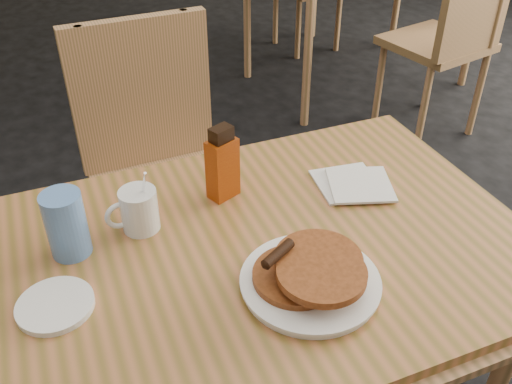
# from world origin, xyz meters

# --- Properties ---
(main_table) EXTENTS (1.24, 0.89, 0.75)m
(main_table) POSITION_xyz_m (-0.07, -0.03, 0.71)
(main_table) COLOR #AC693D
(main_table) RESTS_ON floor
(chair_main_far) EXTENTS (0.46, 0.46, 0.97)m
(chair_main_far) POSITION_xyz_m (-0.04, 0.70, 0.58)
(chair_main_far) COLOR tan
(chair_main_far) RESTS_ON floor
(chair_neighbor_near) EXTENTS (0.49, 0.49, 0.96)m
(chair_neighbor_near) POSITION_xyz_m (1.57, 1.13, 0.58)
(chair_neighbor_near) COLOR tan
(chair_neighbor_near) RESTS_ON floor
(pancake_plate) EXTENTS (0.26, 0.26, 0.08)m
(pancake_plate) POSITION_xyz_m (-0.02, -0.17, 0.77)
(pancake_plate) COLOR white
(pancake_plate) RESTS_ON main_table
(coffee_mug) EXTENTS (0.11, 0.08, 0.15)m
(coffee_mug) POSITION_xyz_m (-0.25, 0.14, 0.80)
(coffee_mug) COLOR white
(coffee_mug) RESTS_ON main_table
(syrup_bottle) EXTENTS (0.08, 0.06, 0.18)m
(syrup_bottle) POSITION_xyz_m (-0.05, 0.16, 0.83)
(syrup_bottle) COLOR maroon
(syrup_bottle) RESTS_ON main_table
(napkin_stack) EXTENTS (0.19, 0.20, 0.01)m
(napkin_stack) POSITION_xyz_m (0.24, 0.06, 0.76)
(napkin_stack) COLOR white
(napkin_stack) RESTS_ON main_table
(blue_tumbler) EXTENTS (0.10, 0.10, 0.14)m
(blue_tumbler) POSITION_xyz_m (-0.40, 0.13, 0.82)
(blue_tumbler) COLOR #5887CF
(blue_tumbler) RESTS_ON main_table
(side_saucer) EXTENTS (0.18, 0.18, 0.01)m
(side_saucer) POSITION_xyz_m (-0.46, -0.01, 0.76)
(side_saucer) COLOR white
(side_saucer) RESTS_ON main_table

